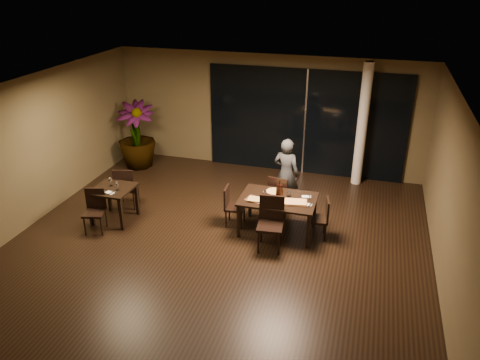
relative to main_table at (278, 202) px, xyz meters
The scene contains 33 objects.
ground 1.45m from the main_table, 141.34° to the right, with size 8.00×8.00×0.00m, color black.
wall_back 3.50m from the main_table, 107.10° to the left, with size 8.00×0.10×3.00m, color brown.
wall_front 5.02m from the main_table, 101.65° to the right, with size 8.00×0.10×3.00m, color brown.
wall_left 5.18m from the main_table, behind, with size 0.10×8.00×3.00m, color brown.
wall_right 3.26m from the main_table, 14.70° to the right, with size 0.10×8.00×3.00m, color brown.
ceiling 2.67m from the main_table, 141.34° to the right, with size 8.00×8.00×0.04m, color white.
window_panel 3.23m from the main_table, 90.00° to the left, with size 5.00×0.06×2.70m, color black.
column 3.28m from the main_table, 63.84° to the left, with size 0.24×0.24×3.00m, color white.
main_table is the anchor object (origin of this frame).
side_table 3.44m from the main_table, behind, with size 0.80×0.80×0.75m.
chair_main_far 0.71m from the main_table, 99.67° to the left, with size 0.49×0.49×0.93m.
chair_main_near 0.59m from the main_table, 91.03° to the right, with size 0.52×0.52×1.03m.
chair_main_left 0.99m from the main_table, behind, with size 0.43×0.43×0.85m.
chair_main_right 0.90m from the main_table, ahead, with size 0.46×0.46×0.85m.
chair_side_far 3.43m from the main_table, behind, with size 0.54×0.54×0.97m.
chair_side_near 3.70m from the main_table, 164.95° to the right, with size 0.50×0.50×0.88m.
diner 1.12m from the main_table, 93.06° to the left, with size 0.55×0.36×1.61m, color #2B2E30.
potted_plant 4.89m from the main_table, 151.91° to the left, with size 0.96×0.96×1.76m, color #204617.
pizza_board_left 0.40m from the main_table, 146.40° to the right, with size 0.56×0.28×0.01m, color #482917.
pizza_board_right 0.33m from the main_table, 22.02° to the right, with size 0.59×0.30×0.01m, color #4B3018.
oblong_pizza_left 0.40m from the main_table, 146.40° to the right, with size 0.44×0.20×0.02m, color maroon, non-canonical shape.
oblong_pizza_right 0.34m from the main_table, 22.02° to the right, with size 0.55×0.25×0.02m, color maroon, non-canonical shape.
round_pizza 0.31m from the main_table, 116.90° to the left, with size 0.32×0.32×0.01m, color #B31E13.
bottle_a 0.22m from the main_table, 118.92° to the left, with size 0.06×0.06×0.27m, color black, non-canonical shape.
bottle_b 0.24m from the main_table, 12.40° to the right, with size 0.07×0.07×0.30m, color black, non-canonical shape.
bottle_c 0.27m from the main_table, 91.66° to the left, with size 0.08×0.08×0.34m, color black, non-canonical shape.
tumbler_left 0.33m from the main_table, 164.64° to the left, with size 0.07×0.07×0.08m, color white.
tumbler_right 0.27m from the main_table, 40.30° to the left, with size 0.08×0.08×0.10m, color white.
napkin_near 0.61m from the main_table, 10.98° to the right, with size 0.18×0.10×0.01m, color white.
napkin_far 0.58m from the main_table, 21.55° to the left, with size 0.18×0.10×0.01m, color white.
wine_glass_a 3.52m from the main_table, behind, with size 0.08×0.08×0.18m, color white, non-canonical shape.
wine_glass_b 3.31m from the main_table, behind, with size 0.08×0.08×0.18m, color white, non-canonical shape.
side_napkin 3.42m from the main_table, 167.63° to the right, with size 0.18×0.11×0.01m, color silver.
Camera 1 is at (2.59, -7.35, 4.96)m, focal length 35.00 mm.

